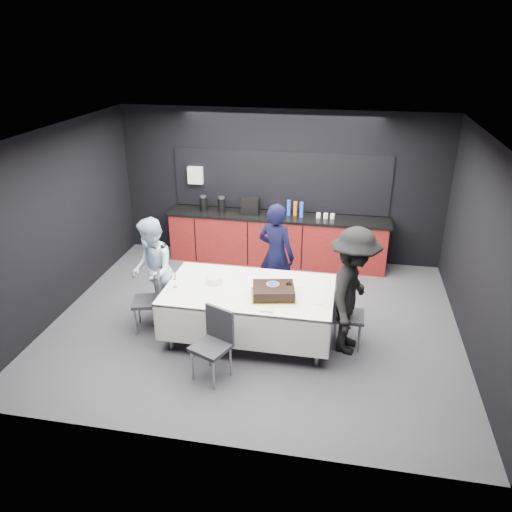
{
  "coord_description": "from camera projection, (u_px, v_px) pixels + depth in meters",
  "views": [
    {
      "loc": [
        1.23,
        -6.36,
        4.02
      ],
      "look_at": [
        0.0,
        0.1,
        1.05
      ],
      "focal_mm": 35.0,
      "sensor_mm": 36.0,
      "label": 1
    }
  ],
  "objects": [
    {
      "name": "ground",
      "position": [
        255.0,
        322.0,
        7.56
      ],
      "size": [
        6.0,
        6.0,
        0.0
      ],
      "primitive_type": "plane",
      "color": "#44444A",
      "rests_on": "ground"
    },
    {
      "name": "room_shell",
      "position": [
        255.0,
        205.0,
        6.8
      ],
      "size": [
        6.04,
        5.04,
        2.82
      ],
      "color": "white",
      "rests_on": "ground"
    },
    {
      "name": "kitchenette",
      "position": [
        276.0,
        235.0,
        9.32
      ],
      "size": [
        4.1,
        0.64,
        2.05
      ],
      "color": "maroon",
      "rests_on": "ground"
    },
    {
      "name": "party_table",
      "position": [
        249.0,
        297.0,
        6.94
      ],
      "size": [
        2.32,
        1.32,
        0.78
      ],
      "color": "#99999E",
      "rests_on": "ground"
    },
    {
      "name": "cake_assembly",
      "position": [
        274.0,
        291.0,
        6.66
      ],
      "size": [
        0.68,
        0.59,
        0.18
      ],
      "color": "gold",
      "rests_on": "party_table"
    },
    {
      "name": "plate_stack",
      "position": [
        215.0,
        280.0,
        7.01
      ],
      "size": [
        0.23,
        0.23,
        0.1
      ],
      "primitive_type": "cylinder",
      "color": "white",
      "rests_on": "party_table"
    },
    {
      "name": "loose_plate_near",
      "position": [
        209.0,
        300.0,
        6.57
      ],
      "size": [
        0.2,
        0.2,
        0.01
      ],
      "primitive_type": "cylinder",
      "color": "white",
      "rests_on": "party_table"
    },
    {
      "name": "loose_plate_right_a",
      "position": [
        298.0,
        285.0,
        6.98
      ],
      "size": [
        0.19,
        0.19,
        0.01
      ],
      "primitive_type": "cylinder",
      "color": "white",
      "rests_on": "party_table"
    },
    {
      "name": "loose_plate_right_b",
      "position": [
        318.0,
        302.0,
        6.54
      ],
      "size": [
        0.18,
        0.18,
        0.01
      ],
      "primitive_type": "cylinder",
      "color": "white",
      "rests_on": "party_table"
    },
    {
      "name": "loose_plate_far",
      "position": [
        264.0,
        276.0,
        7.22
      ],
      "size": [
        0.22,
        0.22,
        0.01
      ],
      "primitive_type": "cylinder",
      "color": "white",
      "rests_on": "party_table"
    },
    {
      "name": "fork_pile",
      "position": [
        267.0,
        310.0,
        6.33
      ],
      "size": [
        0.17,
        0.11,
        0.03
      ],
      "primitive_type": "cube",
      "rotation": [
        0.0,
        0.0,
        -0.04
      ],
      "color": "white",
      "rests_on": "party_table"
    },
    {
      "name": "champagne_flute",
      "position": [
        174.0,
        277.0,
        6.85
      ],
      "size": [
        0.06,
        0.06,
        0.22
      ],
      "color": "white",
      "rests_on": "party_table"
    },
    {
      "name": "chair_left",
      "position": [
        153.0,
        296.0,
        7.19
      ],
      "size": [
        0.51,
        0.51,
        0.92
      ],
      "color": "#29292D",
      "rests_on": "ground"
    },
    {
      "name": "chair_right",
      "position": [
        343.0,
        310.0,
        6.83
      ],
      "size": [
        0.42,
        0.42,
        0.92
      ],
      "color": "#29292D",
      "rests_on": "ground"
    },
    {
      "name": "chair_near",
      "position": [
        215.0,
        339.0,
        6.19
      ],
      "size": [
        0.55,
        0.55,
        0.92
      ],
      "color": "#29292D",
      "rests_on": "ground"
    },
    {
      "name": "person_center",
      "position": [
        276.0,
        255.0,
        7.74
      ],
      "size": [
        0.72,
        0.6,
        1.69
      ],
      "primitive_type": "imported",
      "rotation": [
        0.0,
        0.0,
        2.77
      ],
      "color": "black",
      "rests_on": "ground"
    },
    {
      "name": "person_left",
      "position": [
        152.0,
        271.0,
        7.31
      ],
      "size": [
        0.87,
        0.96,
        1.61
      ],
      "primitive_type": "imported",
      "rotation": [
        0.0,
        0.0,
        -1.16
      ],
      "color": "#A7BBD2",
      "rests_on": "ground"
    },
    {
      "name": "person_right",
      "position": [
        352.0,
        292.0,
        6.57
      ],
      "size": [
        0.85,
        1.25,
        1.78
      ],
      "primitive_type": "imported",
      "rotation": [
        0.0,
        0.0,
        1.39
      ],
      "color": "black",
      "rests_on": "ground"
    }
  ]
}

